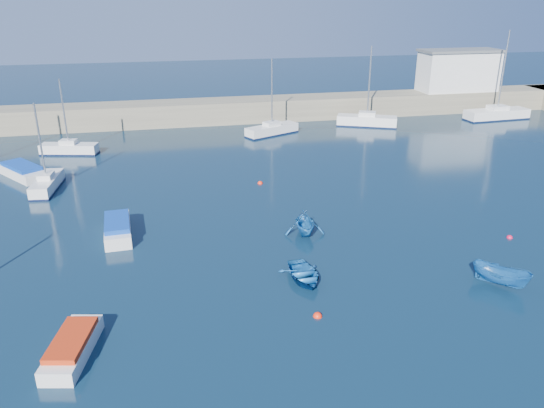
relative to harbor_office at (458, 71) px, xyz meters
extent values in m
plane|color=#0C2336|center=(-30.00, -46.00, -5.10)|extent=(220.00, 220.00, 0.00)
cube|color=#766F5A|center=(-30.00, 0.00, -3.80)|extent=(96.00, 4.50, 2.60)
cube|color=silver|center=(0.00, 0.00, 0.00)|extent=(10.00, 4.00, 5.00)
cube|color=silver|center=(-48.06, -21.12, -4.61)|extent=(1.98, 5.34, 0.98)
cylinder|color=#B7BABC|center=(-48.06, -21.12, -1.12)|extent=(0.15, 0.15, 6.00)
cube|color=silver|center=(-47.68, -10.84, -4.60)|extent=(5.62, 2.73, 1.01)
cylinder|color=#B7BABC|center=(-47.68, -10.84, -0.97)|extent=(0.15, 0.15, 6.23)
cube|color=silver|center=(-26.69, -7.65, -4.58)|extent=(6.38, 4.29, 1.04)
cylinder|color=#B7BABC|center=(-26.69, -7.65, -0.47)|extent=(0.15, 0.15, 7.18)
cube|color=silver|center=(-14.85, -6.04, -4.50)|extent=(7.09, 4.63, 1.21)
cylinder|color=#B7BABC|center=(-14.85, -6.04, 0.08)|extent=(0.18, 0.18, 7.94)
cube|color=silver|center=(2.33, -6.11, -4.48)|extent=(8.31, 2.85, 1.23)
cylinder|color=#B7BABC|center=(2.33, -6.11, 0.83)|extent=(0.18, 0.18, 9.40)
cube|color=silver|center=(-43.44, -43.51, -4.76)|extent=(2.33, 4.40, 0.68)
cube|color=#B4290C|center=(-43.44, -43.51, -4.29)|extent=(2.03, 3.36, 0.25)
cube|color=silver|center=(-42.12, -31.29, -4.69)|extent=(1.89, 4.70, 0.82)
cube|color=#0D3995|center=(-42.12, -31.29, -4.12)|extent=(1.74, 3.55, 0.31)
cube|color=silver|center=(-50.70, -17.24, -4.69)|extent=(4.75, 5.49, 0.81)
cube|color=#0D3995|center=(-50.70, -17.24, -4.13)|extent=(3.87, 4.35, 0.30)
imported|color=#16589D|center=(-31.88, -39.40, -4.77)|extent=(2.49, 3.35, 0.66)
imported|color=#16589D|center=(-30.21, -33.60, -4.30)|extent=(2.92, 3.29, 1.59)
imported|color=#16589D|center=(-21.72, -42.26, -4.50)|extent=(2.86, 3.12, 1.19)
sphere|color=#FD270D|center=(-32.16, -42.96, -5.10)|extent=(0.45, 0.45, 0.45)
sphere|color=red|center=(-17.44, -37.06, -5.10)|extent=(0.38, 0.38, 0.38)
sphere|color=#FD270D|center=(-31.13, -23.34, -5.10)|extent=(0.43, 0.43, 0.43)
camera|label=1|loc=(-39.05, -63.95, 9.61)|focal=35.00mm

